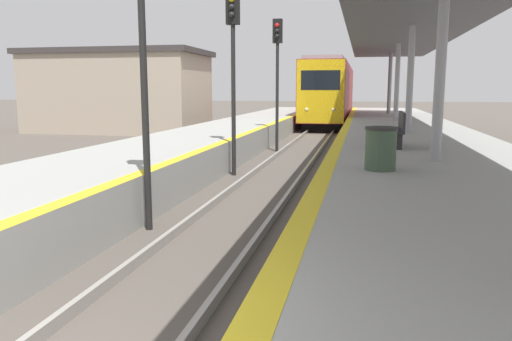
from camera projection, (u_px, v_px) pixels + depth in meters
The scene contains 8 objects.
train at pixel (331, 93), 36.51m from camera, with size 2.65×19.62×4.31m.
signal_near at pixel (142, 23), 8.22m from camera, with size 0.36×0.31×5.09m.
signal_mid at pixel (233, 50), 13.75m from camera, with size 0.36×0.31×5.09m.
signal_far at pixel (277, 61), 19.24m from camera, with size 0.36×0.31×5.09m.
station_canopy at pixel (413, 23), 16.77m from camera, with size 4.43×34.61×3.86m.
trash_bin at pixel (381, 148), 9.42m from camera, with size 0.61×0.61×0.82m.
bench at pixel (397, 129), 13.21m from camera, with size 0.44×1.68×0.92m.
station_building at pixel (119, 91), 28.84m from camera, with size 10.06×5.58×4.63m.
Camera 1 is at (2.30, -2.39, 2.45)m, focal length 35.00 mm.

